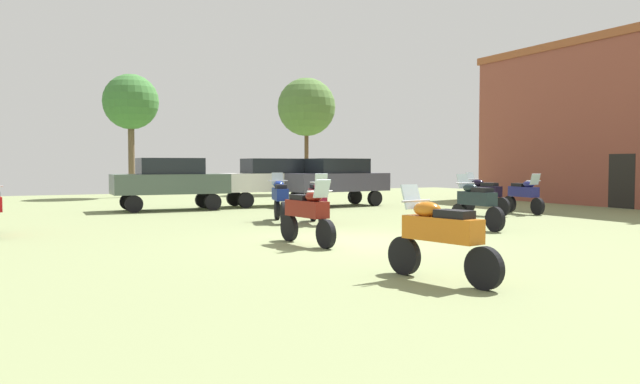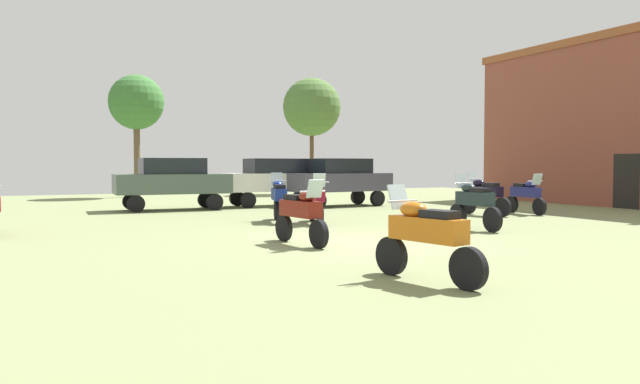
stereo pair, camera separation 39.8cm
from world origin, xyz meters
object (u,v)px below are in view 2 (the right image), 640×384
motorcycle_5 (316,199)px  motorcycle_10 (301,212)px  car_2 (339,178)px  car_3 (172,180)px  car_4 (275,178)px  motorcycle_7 (526,194)px  motorcycle_9 (485,194)px  motorcycle_1 (474,203)px  motorcycle_8 (426,235)px  motorcycle_2 (279,198)px  tree_3 (136,103)px  tree_5 (312,107)px

motorcycle_5 → motorcycle_10: 4.87m
car_2 → car_3: size_ratio=1.03×
motorcycle_5 → car_4: bearing=-86.4°
motorcycle_7 → car_4: bearing=-45.1°
motorcycle_10 → car_2: size_ratio=0.47×
motorcycle_9 → car_2: size_ratio=0.48×
motorcycle_1 → car_3: car_3 is taller
motorcycle_8 → car_4: (4.07, 16.82, 0.46)m
motorcycle_8 → motorcycle_9: (8.89, 9.25, 0.02)m
motorcycle_1 → motorcycle_7: size_ratio=1.02×
motorcycle_9 → car_4: car_4 is taller
motorcycle_2 → motorcycle_9: (7.34, -0.75, -0.01)m
motorcycle_5 → tree_3: (-2.44, 17.67, 4.30)m
motorcycle_2 → motorcycle_8: (-1.55, -10.00, -0.03)m
motorcycle_8 → car_4: 17.31m
car_4 → tree_5: bearing=-32.4°
motorcycle_7 → car_3: car_3 is taller
motorcycle_1 → motorcycle_7: (5.09, 3.41, -0.03)m
tree_3 → motorcycle_10: bearing=-89.7°
tree_5 → motorcycle_5: bearing=-114.1°
motorcycle_2 → motorcycle_10: motorcycle_2 is taller
motorcycle_2 → motorcycle_9: size_ratio=1.02×
motorcycle_10 → motorcycle_8: bearing=82.8°
motorcycle_8 → motorcycle_9: 12.83m
motorcycle_10 → car_2: 12.53m
car_2 → tree_5: bearing=-25.0°
car_4 → car_3: bearing=96.7°
motorcycle_2 → motorcycle_8: bearing=-83.4°
motorcycle_7 → motorcycle_10: size_ratio=0.98×
motorcycle_2 → motorcycle_9: motorcycle_2 is taller
motorcycle_9 → car_3: 11.65m
motorcycle_8 → car_3: size_ratio=0.49×
motorcycle_2 → motorcycle_8: size_ratio=1.03×
car_3 → tree_3: size_ratio=0.66×
motorcycle_9 → car_4: bearing=113.8°
tree_3 → car_3: bearing=-91.6°
car_3 → car_4: 4.47m
motorcycle_5 → motorcycle_8: bearing=91.4°
motorcycle_7 → tree_5: tree_5 is taller
motorcycle_5 → motorcycle_9: bearing=-162.0°
motorcycle_1 → tree_3: (-5.60, 21.02, 4.30)m
motorcycle_2 → motorcycle_7: bearing=9.7°
motorcycle_5 → tree_3: bearing=-66.1°
motorcycle_5 → car_3: bearing=-53.4°
motorcycle_8 → car_3: 16.31m
motorcycle_9 → motorcycle_7: bearing=-14.4°
tree_5 → motorcycle_1: bearing=-102.4°
motorcycle_5 → tree_5: bearing=-98.0°
motorcycle_1 → car_4: size_ratio=0.50×
motorcycle_8 → tree_3: size_ratio=0.33×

